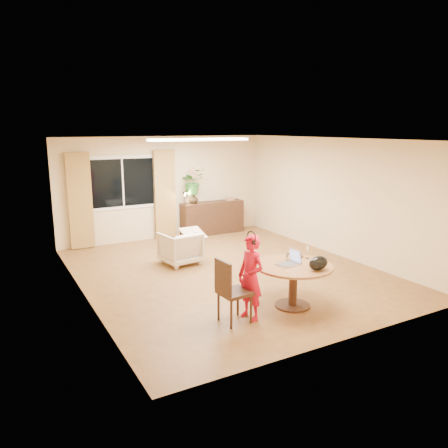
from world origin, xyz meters
name	(u,v)px	position (x,y,z in m)	size (l,w,h in m)	color
floor	(227,272)	(0.00, 0.00, 0.00)	(6.50, 6.50, 0.00)	brown
ceiling	(227,139)	(0.00, 0.00, 2.60)	(6.50, 6.50, 0.00)	white
wall_back	(165,188)	(0.00, 3.25, 1.30)	(5.50, 5.50, 0.00)	#D6B58B
wall_left	(81,223)	(-2.75, 0.00, 1.30)	(6.50, 6.50, 0.00)	#D6B58B
wall_right	(335,197)	(2.75, 0.00, 1.30)	(6.50, 6.50, 0.00)	#D6B58B
window	(123,183)	(-1.10, 3.23, 1.50)	(1.70, 0.03, 1.30)	white
curtain_left	(80,201)	(-2.15, 3.15, 1.15)	(0.55, 0.08, 2.25)	olive
curtain_right	(165,194)	(-0.05, 3.15, 1.15)	(0.55, 0.08, 2.25)	olive
ceiling_panel	(199,140)	(0.00, 1.20, 2.57)	(2.20, 0.35, 0.05)	white
dining_table	(293,274)	(0.08, -1.99, 0.55)	(1.23, 1.23, 0.70)	brown
dining_chair	(235,291)	(-1.02, -2.03, 0.49)	(0.47, 0.43, 0.98)	black
child	(251,277)	(-0.75, -2.04, 0.65)	(0.31, 0.47, 1.29)	red
laptop	(288,257)	(-0.01, -1.95, 0.82)	(0.37, 0.25, 0.25)	#B7B7BC
tumbler	(288,257)	(0.15, -1.76, 0.75)	(0.07, 0.07, 0.10)	white
wine_glass	(307,252)	(0.49, -1.82, 0.81)	(0.07, 0.07, 0.21)	white
pot_lid	(296,256)	(0.38, -1.68, 0.72)	(0.22, 0.22, 0.04)	white
handbag	(318,263)	(0.24, -2.38, 0.81)	(0.33, 0.19, 0.22)	black
armchair	(180,248)	(-0.59, 0.97, 0.34)	(0.73, 0.76, 0.69)	beige
throw	(193,230)	(-0.30, 0.96, 0.70)	(0.45, 0.55, 0.03)	beige
sideboard	(212,218)	(1.23, 3.01, 0.43)	(1.73, 0.42, 0.87)	black
vase	(194,199)	(0.69, 3.01, 0.99)	(0.24, 0.24, 0.25)	black
bouquet	(193,182)	(0.66, 3.01, 1.44)	(0.59, 0.51, 0.66)	#336D28
book_stack	(230,199)	(1.78, 3.01, 0.91)	(0.21, 0.16, 0.08)	brown
desk_lamp	(185,198)	(0.42, 2.96, 1.04)	(0.14, 0.14, 0.35)	black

